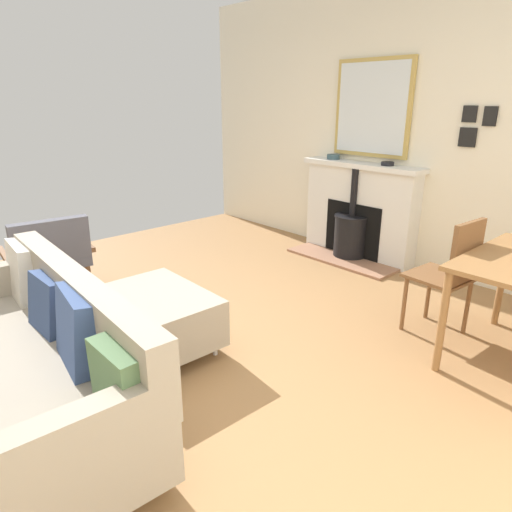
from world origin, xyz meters
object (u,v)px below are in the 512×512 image
Objects in this scene: mantel_bowl_far at (388,163)px; sofa at (34,361)px; armchair_accent at (49,254)px; dining_chair_near_fireplace at (452,270)px; mantel_bowl_near at (333,156)px; ottoman at (154,317)px; fireplace at (357,216)px.

mantel_bowl_far reaches higher than sofa.
mantel_bowl_far is 0.17× the size of armchair_accent.
armchair_accent is 3.20m from dining_chair_near_fireplace.
sofa is at bearing 13.34° from mantel_bowl_near.
mantel_bowl_far is at bearing 179.24° from ottoman.
fireplace is at bearing -84.84° from mantel_bowl_far.
sofa is (3.53, 0.45, -0.11)m from fireplace.
ottoman is 1.34m from armchair_accent.
mantel_bowl_far is 0.06× the size of sofa.
mantel_bowl_near is at bearing -90.00° from mantel_bowl_far.
mantel_bowl_far is at bearing 95.16° from fireplace.
sofa is 0.86m from ottoman.
dining_chair_near_fireplace is at bearing 156.71° from sofa.
dining_chair_near_fireplace is (-1.67, 1.27, 0.28)m from ottoman.
fireplace reaches higher than sofa.
mantel_bowl_far is 3.63m from sofa.
fireplace is at bearing -123.71° from dining_chair_near_fireplace.
ottoman is at bearing 13.44° from mantel_bowl_near.
fireplace is 1.81× the size of armchair_accent.
mantel_bowl_far is 0.15× the size of ottoman.
fireplace is 1.63× the size of ottoman.
mantel_bowl_far is 1.71m from dining_chair_near_fireplace.
dining_chair_near_fireplace is at bearing 61.39° from mantel_bowl_near.
ottoman is (2.72, -0.04, -0.80)m from mantel_bowl_far.
mantel_bowl_far is 3.29m from armchair_accent.
sofa is at bearing 2.53° from mantel_bowl_far.
dining_chair_near_fireplace reaches higher than ottoman.
mantel_bowl_far is at bearing 155.47° from armchair_accent.
sofa is 1.62m from armchair_accent.
sofa is 2.37× the size of ottoman.
mantel_bowl_far is 2.84m from ottoman.
ottoman is at bearing -166.99° from sofa.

